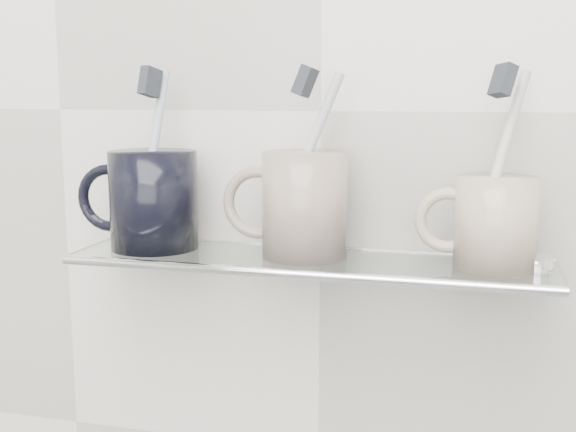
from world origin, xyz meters
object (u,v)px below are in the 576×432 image
(mug_center, at_px, (305,205))
(mug_right, at_px, (496,223))
(shelf_glass, at_px, (307,261))
(mug_left, at_px, (154,200))

(mug_center, xyz_separation_m, mug_right, (0.19, 0.00, -0.01))
(shelf_glass, distance_m, mug_right, 0.19)
(mug_center, height_order, mug_right, mug_center)
(mug_center, distance_m, mug_right, 0.19)
(mug_center, bearing_deg, shelf_glass, -64.31)
(shelf_glass, relative_size, mug_center, 4.55)
(mug_left, bearing_deg, mug_center, 14.71)
(mug_left, distance_m, mug_center, 0.17)
(mug_center, bearing_deg, mug_left, 164.81)
(mug_left, xyz_separation_m, mug_right, (0.36, 0.00, -0.01))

